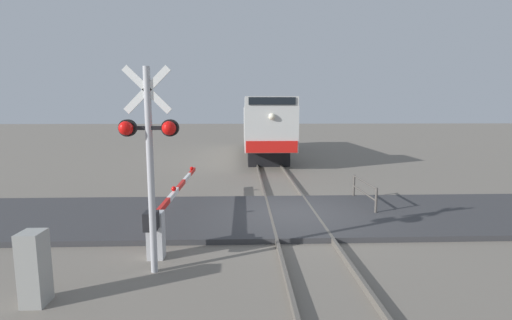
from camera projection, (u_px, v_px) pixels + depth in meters
The scene contains 9 objects.
ground_plane at pixel (293, 217), 11.36m from camera, with size 160.00×160.00×0.00m, color slate.
rail_track_left at pixel (270, 215), 11.32m from camera, with size 0.08×80.00×0.15m, color #59544C.
rail_track_right at pixel (315, 215), 11.37m from camera, with size 0.08×80.00×0.15m, color #59544C.
road_surface at pixel (293, 215), 11.35m from camera, with size 36.00×4.57×0.15m, color #38383A.
locomotive at pixel (264, 127), 26.53m from camera, with size 2.96×15.18×4.12m.
crossing_signal at pixel (149, 146), 7.15m from camera, with size 1.18×0.33×4.24m.
crossing_gate at pixel (166, 212), 9.25m from camera, with size 0.36×7.13×1.20m.
utility_cabinet at pixel (34, 268), 6.19m from camera, with size 0.38×0.43×1.31m, color #999993.
guard_railing at pixel (364, 190), 12.44m from camera, with size 0.08×2.36×0.95m.
Camera 1 is at (-1.56, -10.95, 3.37)m, focal length 25.11 mm.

